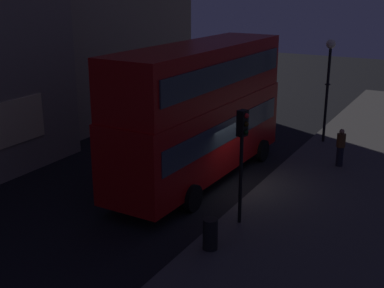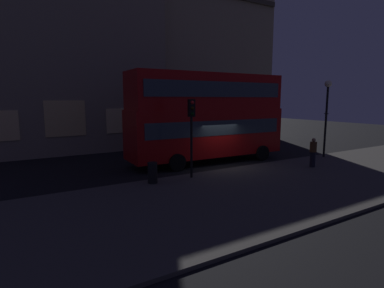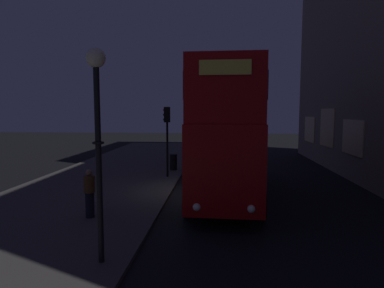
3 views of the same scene
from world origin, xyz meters
TOP-DOWN VIEW (x-y plane):
  - ground_plane at (0.00, 0.00)m, footprint 80.00×80.00m
  - sidewalk_slab at (0.00, -4.76)m, footprint 44.00×7.71m
  - building_with_clock at (-7.37, 12.25)m, footprint 15.66×7.97m
  - building_plain_facade at (5.53, 13.16)m, footprint 16.22×7.44m
  - double_decker_bus at (-0.01, 1.56)m, footprint 10.39×3.11m
  - traffic_light_near_kerb at (-3.09, -1.63)m, footprint 0.37×0.39m
  - street_lamp at (7.41, -1.60)m, footprint 0.46×0.46m
  - pedestrian at (4.14, -3.20)m, footprint 0.38×0.38m
  - litter_bin at (-5.18, -1.57)m, footprint 0.46×0.46m

SIDE VIEW (x-z plane):
  - ground_plane at x=0.00m, z-range 0.00..0.00m
  - sidewalk_slab at x=0.00m, z-range 0.00..0.12m
  - litter_bin at x=-5.18m, z-range 0.12..1.10m
  - pedestrian at x=4.14m, z-range 0.14..1.82m
  - traffic_light_near_kerb at x=-3.09m, z-range 0.97..4.86m
  - double_decker_bus at x=-0.01m, z-range 0.32..5.89m
  - street_lamp at x=7.41m, z-range 1.19..6.32m
  - building_plain_facade at x=5.53m, z-range 0.00..16.21m
  - building_with_clock at x=-7.37m, z-range 0.00..17.62m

